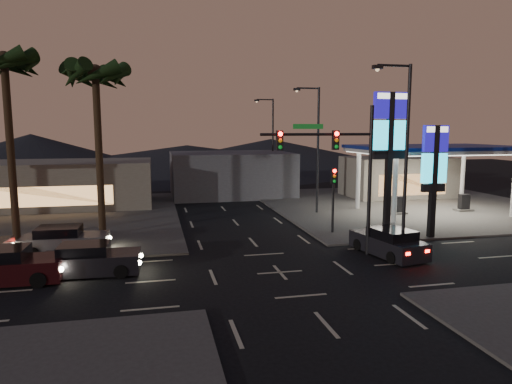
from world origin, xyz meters
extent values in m
plane|color=black|center=(0.00, 0.00, 0.00)|extent=(140.00, 140.00, 0.00)
cube|color=#47443F|center=(16.00, 16.00, 0.06)|extent=(24.00, 24.00, 0.12)
cube|color=#47443F|center=(-16.00, 16.00, 0.06)|extent=(24.00, 24.00, 0.12)
cylinder|color=silver|center=(11.00, 9.00, 2.50)|extent=(0.36, 0.36, 5.00)
cylinder|color=silver|center=(11.00, 15.00, 2.50)|extent=(0.36, 0.36, 5.00)
cylinder|color=silver|center=(21.00, 15.00, 2.50)|extent=(0.36, 0.36, 5.00)
cube|color=silver|center=(16.00, 12.00, 5.20)|extent=(12.00, 8.00, 0.50)
cube|color=white|center=(16.00, 12.00, 4.90)|extent=(11.60, 7.60, 0.06)
cube|color=navy|center=(16.00, 12.00, 5.35)|extent=(12.20, 8.20, 0.25)
cube|color=black|center=(13.00, 12.00, 0.80)|extent=(0.80, 0.50, 1.40)
cube|color=black|center=(19.00, 12.00, 0.80)|extent=(0.80, 0.50, 1.40)
cube|color=#726B5B|center=(18.00, 21.00, 2.00)|extent=(10.00, 6.00, 4.00)
cube|color=black|center=(8.50, 5.50, 4.50)|extent=(0.35, 0.35, 9.00)
cube|color=#140C85|center=(8.50, 5.50, 8.20)|extent=(2.20, 0.30, 1.60)
cube|color=white|center=(8.50, 5.50, 8.75)|extent=(1.98, 0.32, 0.35)
cube|color=#19D1F6|center=(8.50, 5.50, 6.40)|extent=(2.20, 0.30, 1.80)
cube|color=black|center=(8.50, 5.50, 5.20)|extent=(2.09, 0.28, 0.50)
cube|color=black|center=(11.00, 4.50, 3.50)|extent=(0.35, 0.35, 7.00)
cube|color=#140C85|center=(11.00, 4.50, 6.20)|extent=(1.60, 0.30, 1.60)
cube|color=white|center=(11.00, 4.50, 6.75)|extent=(1.44, 0.32, 0.35)
cube|color=#19D1F6|center=(11.00, 4.50, 4.40)|extent=(1.60, 0.30, 1.80)
cube|color=black|center=(11.00, 4.50, 3.20)|extent=(1.52, 0.28, 0.50)
cylinder|color=black|center=(5.50, 2.00, 4.00)|extent=(0.20, 0.20, 8.00)
cylinder|color=black|center=(2.50, 2.00, 6.50)|extent=(6.00, 0.14, 0.14)
cube|color=#0C3F14|center=(2.00, 2.00, 6.90)|extent=(1.60, 0.05, 0.25)
cube|color=black|center=(3.50, 2.00, 6.20)|extent=(0.32, 0.25, 1.00)
sphere|color=#FF0C07|center=(3.50, 1.85, 6.53)|extent=(0.22, 0.22, 0.22)
sphere|color=orange|center=(3.50, 1.85, 6.20)|extent=(0.20, 0.20, 0.20)
sphere|color=#0CB226|center=(3.50, 1.85, 5.87)|extent=(0.20, 0.20, 0.20)
cube|color=black|center=(0.50, 2.00, 6.20)|extent=(0.32, 0.25, 1.00)
sphere|color=#FF0C07|center=(0.50, 1.85, 6.53)|extent=(0.22, 0.22, 0.22)
sphere|color=orange|center=(0.50, 1.85, 6.20)|extent=(0.20, 0.20, 0.20)
sphere|color=#0CB226|center=(0.50, 1.85, 5.87)|extent=(0.20, 0.20, 0.20)
cylinder|color=black|center=(5.50, 7.00, 2.00)|extent=(0.16, 0.16, 4.00)
cube|color=black|center=(5.50, 7.00, 3.80)|extent=(0.32, 0.25, 1.00)
sphere|color=#FF0C07|center=(5.50, 6.85, 4.13)|extent=(0.22, 0.22, 0.22)
sphere|color=orange|center=(5.50, 6.85, 3.80)|extent=(0.20, 0.20, 0.20)
sphere|color=#0CB226|center=(5.50, 6.85, 3.47)|extent=(0.20, 0.20, 0.20)
cylinder|color=black|center=(7.00, 1.00, 5.00)|extent=(0.18, 0.18, 10.00)
cylinder|color=black|center=(6.10, 1.00, 9.90)|extent=(1.80, 0.12, 0.12)
cube|color=black|center=(5.20, 1.00, 9.80)|extent=(0.50, 0.25, 0.18)
sphere|color=#FFCC8C|center=(5.20, 1.00, 9.68)|extent=(0.20, 0.20, 0.20)
cylinder|color=black|center=(7.00, 14.00, 5.00)|extent=(0.18, 0.18, 10.00)
cylinder|color=black|center=(6.10, 14.00, 9.90)|extent=(1.80, 0.12, 0.12)
cube|color=black|center=(5.20, 14.00, 9.80)|extent=(0.50, 0.25, 0.18)
sphere|color=#FFCC8C|center=(5.20, 14.00, 9.68)|extent=(0.20, 0.20, 0.20)
cylinder|color=black|center=(7.00, 28.00, 5.00)|extent=(0.18, 0.18, 10.00)
cylinder|color=black|center=(6.10, 28.00, 9.90)|extent=(1.80, 0.12, 0.12)
cube|color=black|center=(5.20, 28.00, 9.80)|extent=(0.50, 0.25, 0.18)
sphere|color=#FFCC8C|center=(5.20, 28.00, 9.68)|extent=(0.20, 0.20, 0.20)
cylinder|color=black|center=(-9.00, 9.50, 5.10)|extent=(0.44, 0.44, 10.20)
sphere|color=black|center=(-9.00, 9.50, 10.20)|extent=(0.90, 0.90, 0.90)
cone|color=black|center=(-7.70, 9.50, 9.90)|extent=(0.90, 2.74, 1.91)
cone|color=black|center=(-8.08, 10.42, 9.90)|extent=(2.57, 2.57, 1.91)
cone|color=black|center=(-9.00, 10.80, 9.90)|extent=(2.74, 0.90, 1.91)
cone|color=black|center=(-9.92, 10.42, 9.90)|extent=(2.57, 2.57, 1.91)
cone|color=black|center=(-10.30, 9.50, 9.90)|extent=(0.90, 2.74, 1.91)
cone|color=black|center=(-9.92, 8.58, 9.90)|extent=(2.57, 2.57, 1.91)
cone|color=black|center=(-9.00, 8.20, 9.90)|extent=(2.74, 0.90, 1.91)
cone|color=black|center=(-8.08, 8.58, 9.90)|extent=(2.57, 2.57, 1.91)
cylinder|color=black|center=(-14.00, 9.50, 5.40)|extent=(0.44, 0.44, 10.80)
sphere|color=black|center=(-14.00, 9.50, 10.80)|extent=(0.90, 0.90, 0.90)
cone|color=black|center=(-12.70, 9.50, 10.50)|extent=(0.90, 2.74, 1.91)
cone|color=black|center=(-13.08, 10.42, 10.50)|extent=(2.57, 2.57, 1.91)
cone|color=black|center=(-14.00, 10.80, 10.50)|extent=(2.74, 0.90, 1.91)
cone|color=black|center=(-13.08, 8.58, 10.50)|extent=(2.57, 2.57, 1.91)
cube|color=#726B5B|center=(-14.00, 22.00, 2.00)|extent=(16.00, 8.00, 4.00)
cube|color=#4C4C51|center=(2.00, 26.00, 2.20)|extent=(12.00, 9.00, 4.40)
cone|color=black|center=(-25.00, 60.00, 3.00)|extent=(40.00, 40.00, 6.00)
cone|color=black|center=(15.00, 60.00, 2.50)|extent=(50.00, 50.00, 5.00)
cone|color=black|center=(0.00, 60.00, 2.00)|extent=(60.00, 60.00, 4.00)
cube|color=black|center=(-8.69, 1.68, 0.55)|extent=(4.47, 2.02, 0.90)
cube|color=black|center=(-8.99, 1.69, 1.15)|extent=(2.26, 1.78, 0.65)
cylinder|color=black|center=(-7.26, 2.47, 0.32)|extent=(0.65, 0.26, 0.64)
cylinder|color=black|center=(-7.32, 0.77, 0.32)|extent=(0.65, 0.26, 0.64)
cylinder|color=black|center=(-10.05, 2.58, 0.32)|extent=(0.65, 0.26, 0.64)
cylinder|color=black|center=(-10.12, 0.88, 0.32)|extent=(0.65, 0.26, 0.64)
sphere|color=#FFF2BF|center=(-6.47, 2.19, 0.62)|extent=(0.22, 0.22, 0.22)
sphere|color=#FFF2BF|center=(-6.51, 0.99, 0.62)|extent=(0.22, 0.22, 0.22)
cube|color=#FF140A|center=(-10.86, 2.36, 0.70)|extent=(0.09, 0.25, 0.14)
cube|color=#FF140A|center=(-10.91, 1.16, 0.70)|extent=(0.09, 0.25, 0.14)
cube|color=black|center=(-12.19, 1.22, 0.59)|extent=(4.78, 2.08, 0.97)
cylinder|color=black|center=(-10.67, 2.11, 0.34)|extent=(0.69, 0.27, 0.69)
cylinder|color=black|center=(-10.70, 0.28, 0.34)|extent=(0.69, 0.27, 0.69)
sphere|color=#FFF2BF|center=(-9.81, 1.83, 0.67)|extent=(0.24, 0.24, 0.24)
sphere|color=#FFF2BF|center=(-9.83, 0.53, 0.67)|extent=(0.24, 0.24, 0.24)
cube|color=slate|center=(-10.56, 5.82, 0.56)|extent=(4.56, 2.05, 0.92)
cube|color=black|center=(-10.87, 5.84, 1.17)|extent=(2.31, 1.82, 0.66)
cylinder|color=black|center=(-9.10, 6.64, 0.33)|extent=(0.66, 0.27, 0.65)
cylinder|color=black|center=(-9.16, 4.90, 0.33)|extent=(0.66, 0.27, 0.65)
cylinder|color=black|center=(-11.96, 6.74, 0.33)|extent=(0.66, 0.27, 0.65)
cylinder|color=black|center=(-12.02, 5.01, 0.33)|extent=(0.66, 0.27, 0.65)
sphere|color=#FFF2BF|center=(-8.29, 6.35, 0.63)|extent=(0.22, 0.22, 0.22)
sphere|color=#FFF2BF|center=(-8.34, 5.13, 0.63)|extent=(0.22, 0.22, 0.22)
cube|color=#FF140A|center=(-12.78, 6.52, 0.71)|extent=(0.09, 0.26, 0.14)
cube|color=#FF140A|center=(-12.83, 5.29, 0.71)|extent=(0.09, 0.26, 0.14)
sphere|color=#FFF2BF|center=(-13.15, 5.61, 0.68)|extent=(0.24, 0.24, 0.24)
sphere|color=#FFF2BF|center=(-13.24, 4.30, 0.68)|extent=(0.24, 0.24, 0.24)
cube|color=black|center=(6.50, 1.64, 0.56)|extent=(2.68, 4.76, 0.92)
cube|color=black|center=(6.56, 1.33, 1.17)|extent=(2.12, 2.53, 0.66)
cylinder|color=black|center=(5.38, 2.88, 0.33)|extent=(0.36, 0.69, 0.65)
cylinder|color=black|center=(7.09, 3.20, 0.33)|extent=(0.36, 0.69, 0.65)
cylinder|color=black|center=(5.91, 0.07, 0.33)|extent=(0.36, 0.69, 0.65)
cylinder|color=black|center=(7.62, 0.39, 0.33)|extent=(0.36, 0.69, 0.65)
cube|color=#FF140A|center=(6.31, -0.69, 0.71)|extent=(0.27, 0.13, 0.14)
cube|color=#FF140A|center=(7.51, -0.46, 0.71)|extent=(0.27, 0.13, 0.14)
camera|label=1|loc=(-5.70, -20.21, 6.76)|focal=32.00mm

